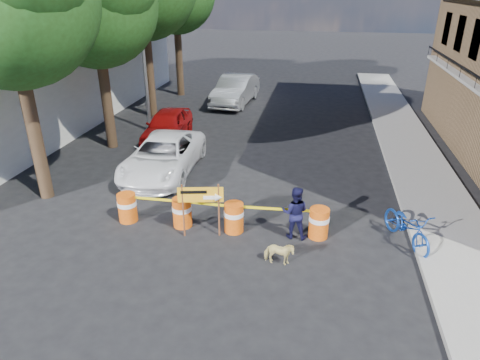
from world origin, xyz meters
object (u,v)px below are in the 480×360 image
at_px(barrel_mid_right, 234,217).
at_px(dog, 279,253).
at_px(suv_white, 163,156).
at_px(sedan_silver, 236,90).
at_px(pedestrian, 295,213).
at_px(barrel_mid_left, 182,212).
at_px(sedan_red, 167,125).
at_px(barrel_far_left, 127,207).
at_px(barrel_far_right, 319,222).
at_px(detour_sign, 206,199).
at_px(bicycle, 410,210).

bearing_deg(barrel_mid_right, dog, -43.86).
relative_size(suv_white, sedan_silver, 0.98).
relative_size(pedestrian, dog, 1.99).
bearing_deg(barrel_mid_left, pedestrian, -0.07).
xyz_separation_m(dog, sedan_red, (-6.07, 8.78, 0.37)).
xyz_separation_m(dog, suv_white, (-4.94, 5.09, 0.37)).
height_order(barrel_far_left, barrel_far_right, same).
bearing_deg(detour_sign, barrel_far_right, -2.12).
bearing_deg(sedan_silver, pedestrian, -67.26).
bearing_deg(dog, detour_sign, 67.26).
height_order(barrel_mid_left, sedan_silver, sedan_silver).
distance_m(suv_white, sedan_silver, 10.80).
distance_m(barrel_mid_right, sedan_silver, 14.73).
relative_size(barrel_far_left, pedestrian, 0.57).
height_order(suv_white, sedan_silver, sedan_silver).
distance_m(dog, sedan_silver, 16.43).
bearing_deg(bicycle, sedan_silver, 93.53).
xyz_separation_m(barrel_far_left, bicycle, (8.16, 0.24, 0.57)).
distance_m(barrel_mid_left, bicycle, 6.45).
relative_size(barrel_mid_right, sedan_red, 0.22).
height_order(barrel_far_right, sedan_red, sedan_red).
xyz_separation_m(barrel_mid_right, sedan_silver, (-2.78, 14.46, 0.37)).
height_order(barrel_far_left, barrel_mid_right, same).
height_order(sedan_red, sedan_silver, sedan_silver).
bearing_deg(pedestrian, dog, 79.32).
bearing_deg(sedan_red, sedan_silver, 72.64).
xyz_separation_m(barrel_far_right, dog, (-0.98, -1.55, -0.14)).
bearing_deg(barrel_mid_left, sedan_silver, 94.78).
xyz_separation_m(barrel_far_right, suv_white, (-5.91, 3.54, 0.23)).
height_order(suv_white, sedan_red, sedan_red).
relative_size(detour_sign, suv_white, 0.33).
xyz_separation_m(barrel_mid_left, dog, (3.04, -1.42, -0.14)).
relative_size(pedestrian, sedan_red, 0.38).
distance_m(barrel_mid_left, barrel_mid_right, 1.58).
xyz_separation_m(bicycle, suv_white, (-8.32, 3.43, -0.34)).
relative_size(barrel_far_left, suv_white, 0.18).
bearing_deg(barrel_mid_left, barrel_far_left, -179.63).
height_order(barrel_far_right, sedan_silver, sedan_silver).
relative_size(barrel_far_left, barrel_far_right, 1.00).
distance_m(detour_sign, dog, 2.55).
bearing_deg(barrel_far_left, suv_white, 92.46).
height_order(barrel_far_left, barrel_mid_left, same).
xyz_separation_m(barrel_far_right, sedan_red, (-7.04, 7.24, 0.24)).
bearing_deg(bicycle, dog, -178.62).
xyz_separation_m(pedestrian, suv_white, (-5.22, 3.67, -0.08)).
xyz_separation_m(barrel_mid_left, pedestrian, (3.33, -0.00, 0.31)).
relative_size(detour_sign, dog, 2.08).
height_order(pedestrian, sedan_red, pedestrian).
bearing_deg(sedan_silver, barrel_mid_right, -73.79).
xyz_separation_m(detour_sign, dog, (2.17, -1.01, -0.86)).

